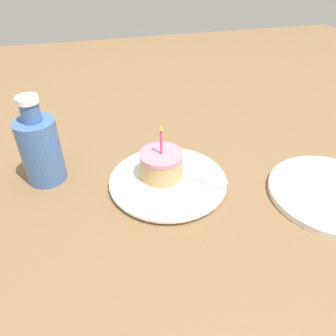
{
  "coord_description": "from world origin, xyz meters",
  "views": [
    {
      "loc": [
        0.17,
        0.51,
        0.45
      ],
      "look_at": [
        0.03,
        -0.02,
        0.04
      ],
      "focal_mm": 35.0,
      "sensor_mm": 36.0,
      "label": 1
    }
  ],
  "objects_px": {
    "cake_slice": "(162,164)",
    "bottle": "(40,148)",
    "plate": "(168,181)",
    "fork": "(195,178)",
    "side_plate": "(331,193)"
  },
  "relations": [
    {
      "from": "plate",
      "to": "cake_slice",
      "type": "relative_size",
      "value": 2.03
    },
    {
      "from": "fork",
      "to": "side_plate",
      "type": "xyz_separation_m",
      "value": [
        -0.26,
        0.11,
        -0.01
      ]
    },
    {
      "from": "fork",
      "to": "bottle",
      "type": "distance_m",
      "value": 0.33
    },
    {
      "from": "plate",
      "to": "fork",
      "type": "relative_size",
      "value": 1.79
    },
    {
      "from": "cake_slice",
      "to": "fork",
      "type": "bearing_deg",
      "value": 156.43
    },
    {
      "from": "plate",
      "to": "side_plate",
      "type": "xyz_separation_m",
      "value": [
        -0.32,
        0.12,
        -0.0
      ]
    },
    {
      "from": "fork",
      "to": "side_plate",
      "type": "relative_size",
      "value": 0.55
    },
    {
      "from": "bottle",
      "to": "side_plate",
      "type": "bearing_deg",
      "value": 159.72
    },
    {
      "from": "fork",
      "to": "side_plate",
      "type": "bearing_deg",
      "value": 157.56
    },
    {
      "from": "side_plate",
      "to": "bottle",
      "type": "bearing_deg",
      "value": -20.28
    },
    {
      "from": "bottle",
      "to": "cake_slice",
      "type": "bearing_deg",
      "value": 163.07
    },
    {
      "from": "cake_slice",
      "to": "bottle",
      "type": "xyz_separation_m",
      "value": [
        0.24,
        -0.07,
        0.03
      ]
    },
    {
      "from": "cake_slice",
      "to": "fork",
      "type": "height_order",
      "value": "cake_slice"
    },
    {
      "from": "plate",
      "to": "fork",
      "type": "distance_m",
      "value": 0.06
    },
    {
      "from": "side_plate",
      "to": "plate",
      "type": "bearing_deg",
      "value": -20.93
    }
  ]
}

